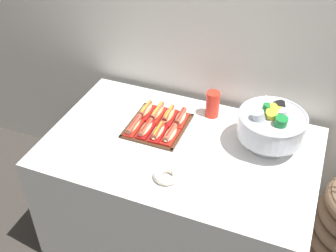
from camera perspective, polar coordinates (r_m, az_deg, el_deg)
ground_plane at (r=2.92m, az=1.40°, el=-14.56°), size 10.00×10.00×0.00m
back_wall at (r=2.54m, az=6.51°, el=14.00°), size 6.00×0.10×2.60m
buffet_table at (r=2.61m, az=1.54°, el=-8.97°), size 1.51×0.94×0.79m
serving_tray at (r=2.48m, az=-1.42°, el=-0.00°), size 0.33×0.36×0.01m
hot_dog_0 at (r=2.44m, az=-4.62°, el=0.05°), size 0.06×0.18×0.06m
hot_dog_1 at (r=2.41m, az=-3.01°, el=-0.38°), size 0.06×0.16×0.06m
hot_dog_2 at (r=2.39m, az=-1.37°, el=-0.79°), size 0.07×0.17×0.06m
hot_dog_3 at (r=2.36m, az=0.30°, el=-1.16°), size 0.07×0.16×0.06m
hot_dog_4 at (r=2.56m, az=-3.02°, el=2.14°), size 0.07×0.16×0.06m
hot_dog_5 at (r=2.53m, az=-1.48°, el=1.84°), size 0.06×0.17×0.06m
hot_dog_6 at (r=2.51m, az=0.10°, el=1.43°), size 0.07×0.18×0.06m
hot_dog_7 at (r=2.49m, az=1.70°, el=1.09°), size 0.07×0.16×0.06m
punch_bowl at (r=2.31m, az=13.83°, el=0.20°), size 0.37×0.37×0.27m
cup_stack at (r=2.54m, az=6.06°, el=2.95°), size 0.08×0.08×0.16m
donut at (r=2.15m, az=-0.22°, el=-6.70°), size 0.13×0.13×0.04m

